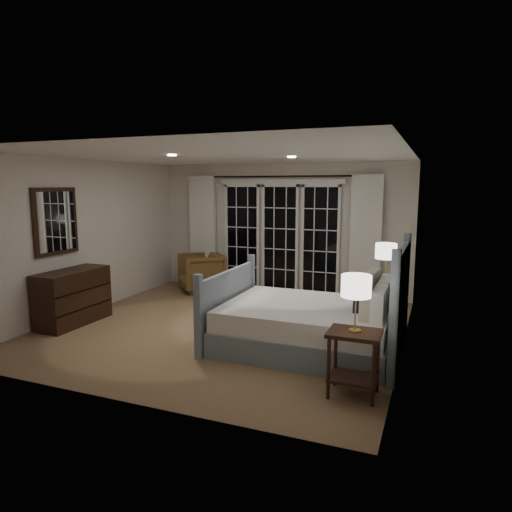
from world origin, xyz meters
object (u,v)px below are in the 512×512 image
at_px(bed, 312,323).
at_px(lamp_right, 386,251).
at_px(lamp_left, 356,287).
at_px(dresser, 73,297).
at_px(nightstand_right, 384,298).
at_px(nightstand_left, 354,353).
at_px(armchair, 201,272).

xyz_separation_m(bed, lamp_right, (0.75, 1.27, 0.80)).
distance_m(bed, lamp_left, 1.56).
bearing_deg(dresser, lamp_left, -10.99).
distance_m(lamp_left, dresser, 4.51).
bearing_deg(nightstand_right, nightstand_left, -90.52).
bearing_deg(armchair, nightstand_right, 30.86).
height_order(nightstand_right, armchair, armchair).
bearing_deg(nightstand_right, bed, -120.46).
relative_size(lamp_left, armchair, 0.69).
bearing_deg(lamp_right, dresser, -160.37).
height_order(lamp_left, dresser, lamp_left).
distance_m(nightstand_left, armchair, 5.03).
bearing_deg(dresser, lamp_right, 19.63).
height_order(lamp_left, lamp_right, lamp_right).
bearing_deg(nightstand_left, nightstand_right, 89.48).
bearing_deg(dresser, nightstand_left, -10.99).
bearing_deg(bed, dresser, -175.36).
bearing_deg(dresser, bed, 4.64).
xyz_separation_m(nightstand_left, lamp_right, (0.02, 2.42, 0.69)).
height_order(nightstand_right, dresser, dresser).
bearing_deg(nightstand_right, armchair, 163.38).
relative_size(armchair, dresser, 0.71).
distance_m(bed, armchair, 3.72).
relative_size(nightstand_right, armchair, 0.81).
xyz_separation_m(nightstand_right, lamp_left, (-0.02, -2.42, 0.68)).
height_order(bed, dresser, bed).
relative_size(bed, dresser, 1.99).
distance_m(lamp_right, dresser, 4.72).
distance_m(nightstand_left, dresser, 4.45).
xyz_separation_m(nightstand_right, lamp_right, (0.00, 0.00, 0.70)).
bearing_deg(lamp_right, bed, -120.46).
relative_size(nightstand_left, armchair, 0.81).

